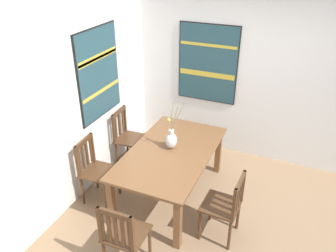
# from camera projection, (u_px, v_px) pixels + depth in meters

# --- Properties ---
(ground_plane) EXTENTS (6.40, 6.40, 0.03)m
(ground_plane) POSITION_uv_depth(u_px,v_px,m) (207.00, 224.00, 4.32)
(ground_plane) COLOR #8E7051
(wall_back) EXTENTS (6.40, 0.12, 2.70)m
(wall_back) POSITION_uv_depth(u_px,v_px,m) (73.00, 102.00, 4.32)
(wall_back) COLOR white
(wall_back) RESTS_ON ground_plane
(wall_side) EXTENTS (0.12, 6.40, 2.70)m
(wall_side) POSITION_uv_depth(u_px,v_px,m) (250.00, 75.00, 5.16)
(wall_side) COLOR white
(wall_side) RESTS_ON ground_plane
(dining_table) EXTENTS (1.78, 1.03, 0.73)m
(dining_table) POSITION_uv_depth(u_px,v_px,m) (171.00, 157.00, 4.49)
(dining_table) COLOR brown
(dining_table) RESTS_ON ground_plane
(centerpiece_vase) EXTENTS (0.17, 0.26, 0.72)m
(centerpiece_vase) POSITION_uv_depth(u_px,v_px,m) (171.00, 139.00, 4.45)
(centerpiece_vase) COLOR silver
(centerpiece_vase) RESTS_ON dining_table
(chair_0) EXTENTS (0.44, 0.44, 0.91)m
(chair_0) POSITION_uv_depth(u_px,v_px,m) (128.00, 137.00, 5.26)
(chair_0) COLOR #4C301C
(chair_0) RESTS_ON ground_plane
(chair_1) EXTENTS (0.44, 0.44, 0.91)m
(chair_1) POSITION_uv_depth(u_px,v_px,m) (95.00, 169.00, 4.52)
(chair_1) COLOR #4C301C
(chair_1) RESTS_ON ground_plane
(chair_2) EXTENTS (0.43, 0.43, 0.88)m
(chair_2) POSITION_uv_depth(u_px,v_px,m) (225.00, 205.00, 3.92)
(chair_2) COLOR #4C301C
(chair_2) RESTS_ON ground_plane
(chair_3) EXTENTS (0.43, 0.43, 0.91)m
(chair_3) POSITION_uv_depth(u_px,v_px,m) (123.00, 235.00, 3.50)
(chair_3) COLOR #4C301C
(chair_3) RESTS_ON ground_plane
(painting_on_back_wall) EXTENTS (0.93, 0.05, 1.24)m
(painting_on_back_wall) POSITION_uv_depth(u_px,v_px,m) (98.00, 73.00, 4.59)
(painting_on_back_wall) COLOR black
(painting_on_side_wall) EXTENTS (0.05, 0.95, 1.23)m
(painting_on_side_wall) POSITION_uv_depth(u_px,v_px,m) (208.00, 64.00, 5.28)
(painting_on_side_wall) COLOR black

